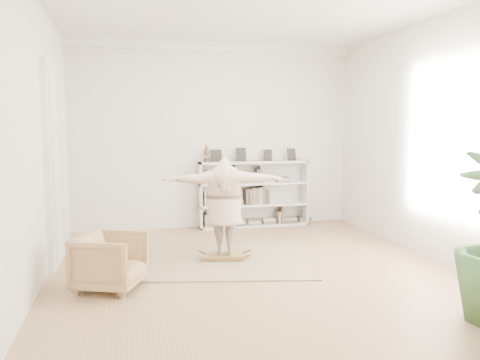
{
  "coord_description": "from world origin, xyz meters",
  "views": [
    {
      "loc": [
        -1.68,
        -6.08,
        1.95
      ],
      "look_at": [
        -0.12,
        0.4,
        1.21
      ],
      "focal_mm": 35.0,
      "sensor_mm": 36.0,
      "label": 1
    }
  ],
  "objects_px": {
    "armchair": "(110,261)",
    "rocker_board": "(224,256)",
    "bookshelf": "(253,195)",
    "person": "(224,203)"
  },
  "relations": [
    {
      "from": "armchair",
      "to": "rocker_board",
      "type": "distance_m",
      "value": 1.84
    },
    {
      "from": "bookshelf",
      "to": "armchair",
      "type": "xyz_separation_m",
      "value": [
        -2.66,
        -3.15,
        -0.29
      ]
    },
    {
      "from": "armchair",
      "to": "rocker_board",
      "type": "bearing_deg",
      "value": -38.58
    },
    {
      "from": "armchair",
      "to": "person",
      "type": "height_order",
      "value": "person"
    },
    {
      "from": "bookshelf",
      "to": "armchair",
      "type": "bearing_deg",
      "value": -130.18
    },
    {
      "from": "armchair",
      "to": "rocker_board",
      "type": "relative_size",
      "value": 1.29
    },
    {
      "from": "armchair",
      "to": "person",
      "type": "distance_m",
      "value": 1.89
    },
    {
      "from": "armchair",
      "to": "person",
      "type": "relative_size",
      "value": 0.42
    },
    {
      "from": "rocker_board",
      "to": "person",
      "type": "xyz_separation_m",
      "value": [
        -0.0,
        -0.0,
        0.79
      ]
    },
    {
      "from": "bookshelf",
      "to": "rocker_board",
      "type": "xyz_separation_m",
      "value": [
        -1.06,
        -2.27,
        -0.56
      ]
    }
  ]
}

